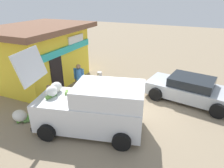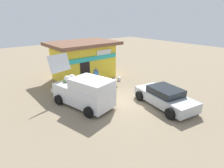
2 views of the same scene
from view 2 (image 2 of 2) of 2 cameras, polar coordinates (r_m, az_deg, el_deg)
ground_plane at (r=12.50m, az=1.81°, el=-5.97°), size 60.00×60.00×0.00m
storefront_bar at (r=17.28m, az=-8.79°, el=7.49°), size 6.08×4.42×3.38m
delivery_van at (r=11.94m, az=-8.47°, el=-2.40°), size 2.92×4.68×3.10m
parked_sedan at (r=12.46m, az=16.11°, el=-3.88°), size 2.68×4.43×1.24m
vendor_standing at (r=14.82m, az=-4.95°, el=2.37°), size 0.39×0.56×1.69m
customer_bending at (r=13.97m, az=-10.98°, el=0.18°), size 0.68×0.80×1.29m
unloaded_banana_pile at (r=14.56m, az=-17.29°, el=-2.09°), size 0.75×0.91×0.46m
paint_bucket at (r=16.75m, az=2.22°, el=1.64°), size 0.31×0.31×0.33m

